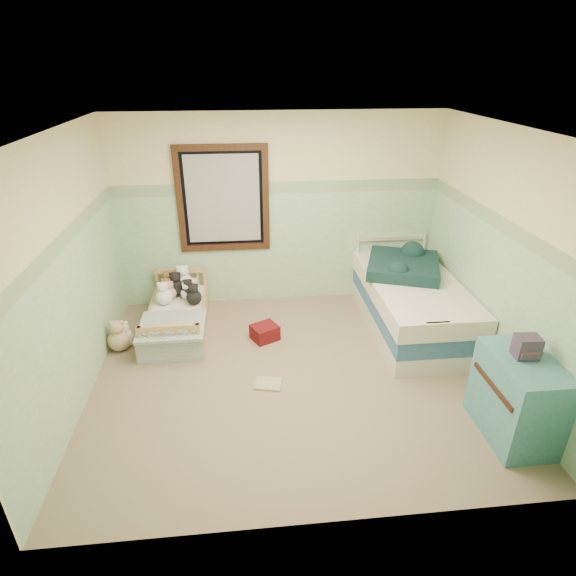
{
  "coord_description": "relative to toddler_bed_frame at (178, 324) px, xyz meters",
  "views": [
    {
      "loc": [
        -0.47,
        -4.05,
        3.04
      ],
      "look_at": [
        -0.02,
        0.35,
        0.86
      ],
      "focal_mm": 28.99,
      "sensor_mm": 36.0,
      "label": 1
    }
  ],
  "objects": [
    {
      "name": "floor",
      "position": [
        1.33,
        -1.05,
        -0.1
      ],
      "size": [
        4.2,
        3.6,
        0.02
      ],
      "primitive_type": "cube",
      "color": "brown",
      "rests_on": "ground"
    },
    {
      "name": "ceiling",
      "position": [
        1.33,
        -1.05,
        2.42
      ],
      "size": [
        4.2,
        3.6,
        0.02
      ],
      "primitive_type": "cube",
      "color": "silver",
      "rests_on": "wall_back"
    },
    {
      "name": "wall_back",
      "position": [
        1.33,
        0.75,
        1.16
      ],
      "size": [
        4.2,
        0.04,
        2.5
      ],
      "primitive_type": "cube",
      "color": "beige",
      "rests_on": "floor"
    },
    {
      "name": "wall_front",
      "position": [
        1.33,
        -2.85,
        1.16
      ],
      "size": [
        4.2,
        0.04,
        2.5
      ],
      "primitive_type": "cube",
      "color": "beige",
      "rests_on": "floor"
    },
    {
      "name": "wall_left",
      "position": [
        -0.77,
        -1.05,
        1.16
      ],
      "size": [
        0.04,
        3.6,
        2.5
      ],
      "primitive_type": "cube",
      "color": "beige",
      "rests_on": "floor"
    },
    {
      "name": "wall_right",
      "position": [
        3.43,
        -1.05,
        1.16
      ],
      "size": [
        0.04,
        3.6,
        2.5
      ],
      "primitive_type": "cube",
      "color": "beige",
      "rests_on": "floor"
    },
    {
      "name": "wainscot_mint",
      "position": [
        1.33,
        0.74,
        0.66
      ],
      "size": [
        4.2,
        0.01,
        1.5
      ],
      "primitive_type": "cube",
      "color": "#88AD8A",
      "rests_on": "floor"
    },
    {
      "name": "border_strip",
      "position": [
        1.33,
        0.74,
        1.49
      ],
      "size": [
        4.2,
        0.01,
        0.15
      ],
      "primitive_type": "cube",
      "color": "#437B4F",
      "rests_on": "wall_back"
    },
    {
      "name": "window_frame",
      "position": [
        0.63,
        0.71,
        1.36
      ],
      "size": [
        1.16,
        0.06,
        1.36
      ],
      "primitive_type": "cube",
      "color": "black",
      "rests_on": "wall_back"
    },
    {
      "name": "window_blinds",
      "position": [
        0.63,
        0.72,
        1.36
      ],
      "size": [
        0.92,
        0.01,
        1.12
      ],
      "primitive_type": "cube",
      "color": "#BBBBB6",
      "rests_on": "window_frame"
    },
    {
      "name": "toddler_bed_frame",
      "position": [
        0.0,
        0.0,
        0.0
      ],
      "size": [
        0.68,
        1.37,
        0.18
      ],
      "primitive_type": "cube",
      "color": "#B77842",
      "rests_on": "floor"
    },
    {
      "name": "toddler_mattress",
      "position": [
        0.0,
        0.0,
        0.15
      ],
      "size": [
        0.63,
        1.31,
        0.12
      ],
      "primitive_type": "cube",
      "color": "white",
      "rests_on": "toddler_bed_frame"
    },
    {
      "name": "patchwork_quilt",
      "position": [
        0.0,
        -0.43,
        0.22
      ],
      "size": [
        0.74,
        0.68,
        0.03
      ],
      "primitive_type": "cube",
      "color": "#5C88C0",
      "rests_on": "toddler_mattress"
    },
    {
      "name": "plush_bed_brown",
      "position": [
        -0.15,
        0.5,
        0.3
      ],
      "size": [
        0.19,
        0.19,
        0.19
      ],
      "primitive_type": "sphere",
      "color": "brown",
      "rests_on": "toddler_mattress"
    },
    {
      "name": "plush_bed_white",
      "position": [
        0.05,
        0.5,
        0.33
      ],
      "size": [
        0.24,
        0.24,
        0.24
      ],
      "primitive_type": "sphere",
      "color": "white",
      "rests_on": "toddler_mattress"
    },
    {
      "name": "plush_bed_tan",
      "position": [
        -0.1,
        0.28,
        0.29
      ],
      "size": [
        0.17,
        0.17,
        0.17
      ],
      "primitive_type": "sphere",
      "color": "tan",
      "rests_on": "toddler_mattress"
    },
    {
      "name": "plush_bed_dark",
      "position": [
        0.13,
        0.28,
        0.3
      ],
      "size": [
        0.18,
        0.18,
        0.18
      ],
      "primitive_type": "sphere",
      "color": "black",
      "rests_on": "toddler_mattress"
    },
    {
      "name": "plush_floor_cream",
      "position": [
        -0.58,
        -0.32,
        0.03
      ],
      "size": [
        0.23,
        0.23,
        0.23
      ],
      "primitive_type": "sphere",
      "color": "beige",
      "rests_on": "floor"
    },
    {
      "name": "plush_floor_tan",
      "position": [
        -0.62,
        -0.38,
        0.04
      ],
      "size": [
        0.26,
        0.26,
        0.26
      ],
      "primitive_type": "sphere",
      "color": "tan",
      "rests_on": "floor"
    },
    {
      "name": "twin_bed_frame",
      "position": [
        2.88,
        -0.26,
        0.02
      ],
      "size": [
        0.99,
        1.98,
        0.22
      ],
      "primitive_type": "cube",
      "color": "silver",
      "rests_on": "floor"
    },
    {
      "name": "twin_boxspring",
      "position": [
        2.88,
        -0.26,
        0.24
      ],
      "size": [
        0.99,
        1.98,
        0.22
      ],
      "primitive_type": "cube",
      "color": "navy",
      "rests_on": "twin_bed_frame"
    },
    {
      "name": "twin_mattress",
      "position": [
        2.88,
        -0.26,
        0.46
      ],
      "size": [
        1.03,
        2.02,
        0.22
      ],
      "primitive_type": "cube",
      "color": "white",
      "rests_on": "twin_boxspring"
    },
    {
      "name": "teal_blanket",
      "position": [
        2.83,
        0.04,
        0.64
      ],
      "size": [
        1.09,
        1.12,
        0.14
      ],
      "primitive_type": "cube",
      "rotation": [
        0.0,
        0.0,
        -0.34
      ],
      "color": "black",
      "rests_on": "twin_mattress"
    },
    {
      "name": "dresser",
      "position": [
        3.17,
        -2.11,
        0.31
      ],
      "size": [
        0.49,
        0.79,
        0.79
      ],
      "primitive_type": "cube",
      "color": "#35737B",
      "rests_on": "floor"
    },
    {
      "name": "book_stack",
      "position": [
        3.17,
        -2.06,
        0.8
      ],
      "size": [
        0.2,
        0.17,
        0.19
      ],
      "primitive_type": "cube",
      "rotation": [
        0.0,
        0.0,
        -0.08
      ],
      "color": "#4C2A24",
      "rests_on": "dresser"
    },
    {
      "name": "red_pillow",
      "position": [
        1.06,
        -0.32,
        0.0
      ],
      "size": [
        0.38,
        0.36,
        0.18
      ],
      "primitive_type": "cube",
      "rotation": [
        0.0,
        0.0,
        0.47
      ],
      "color": "maroon",
      "rests_on": "floor"
    },
    {
      "name": "floor_book",
      "position": [
        1.05,
        -1.21,
        -0.08
      ],
      "size": [
        0.31,
        0.26,
        0.02
      ],
      "primitive_type": "cube",
      "rotation": [
        0.0,
        0.0,
        -0.23
      ],
      "color": "yellow",
      "rests_on": "floor"
    },
    {
      "name": "extra_plush_0",
      "position": [
        -0.14,
        0.31,
        0.3
      ],
      "size": [
        0.18,
        0.18,
        0.18
      ],
      "primitive_type": "sphere",
      "color": "brown",
      "rests_on": "toddler_mattress"
    },
    {
      "name": "extra_plush_1",
      "position": [
        0.22,
        0.11,
        0.3
      ],
      "size": [
        0.19,
        0.19,
        0.19
      ],
      "primitive_type": "sphere",
      "color": "black",
      "rests_on": "toddler_mattress"
    },
    {
      "name": "extra_plush_2",
      "position": [
        0.19,
        0.36,
        0.29
      ],
      "size": [
        0.16,
        0.16,
        0.16
      ],
      "primitive_type": "sphere",
      "color": "beige",
      "rests_on": "toddler_mattress"
    },
    {
      "name": "extra_plush_3",
      "position": [
        -0.15,
        0.15,
        0.31
      ],
      "size": [
        0.2,
        0.2,
        0.2
      ],
      "primitive_type": "sphere",
      "color": "white",
      "rests_on": "toddler_mattress"
    },
    {
      "name": "extra_plush_4",
      "position": [
        -0.03,
        0.38,
        0.32
      ],
      "size": [
        0.22,
        0.22,
        0.22
      ],
      "primitive_type": "sphere",
      "color": "black",
      "rests_on": "toddler_mattress"
    },
    {
      "name": "extra_plush_5",
      "position": [
        0.11,
        0.26,
        0.28
      ],
      "size": [
        0.15,
        0.15,
        0.15
      ],
      "primitive_type": "sphere",
      "color": "white",
      "rests_on": "toddler_mattress"
    }
  ]
}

